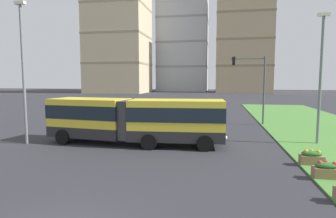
{
  "coord_description": "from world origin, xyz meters",
  "views": [
    {
      "loc": [
        4.16,
        -6.12,
        4.24
      ],
      "look_at": [
        0.62,
        13.84,
        2.2
      ],
      "focal_mm": 30.45,
      "sensor_mm": 36.0,
      "label": 1
    }
  ],
  "objects_px": {
    "car_navy_sedan": "(127,111)",
    "flower_planter_2": "(327,170)",
    "apartment_tower_centre": "(244,42)",
    "flower_planter_3": "(312,157)",
    "articulated_bus": "(135,120)",
    "streetlight_median": "(321,73)",
    "traffic_light_far_right": "(254,79)",
    "streetlight_left": "(23,67)",
    "apartment_tower_westcentre": "(184,33)",
    "apartment_tower_west": "(118,37)"
  },
  "relations": [
    {
      "from": "apartment_tower_west",
      "to": "apartment_tower_westcentre",
      "type": "bearing_deg",
      "value": 43.76
    },
    {
      "from": "articulated_bus",
      "to": "traffic_light_far_right",
      "type": "relative_size",
      "value": 1.85
    },
    {
      "from": "flower_planter_2",
      "to": "apartment_tower_centre",
      "type": "relative_size",
      "value": 0.03
    },
    {
      "from": "streetlight_left",
      "to": "apartment_tower_westcentre",
      "type": "relative_size",
      "value": 0.2
    },
    {
      "from": "car_navy_sedan",
      "to": "apartment_tower_westcentre",
      "type": "relative_size",
      "value": 0.1
    },
    {
      "from": "apartment_tower_westcentre",
      "to": "apartment_tower_centre",
      "type": "height_order",
      "value": "apartment_tower_westcentre"
    },
    {
      "from": "apartment_tower_centre",
      "to": "traffic_light_far_right",
      "type": "bearing_deg",
      "value": -93.81
    },
    {
      "from": "car_navy_sedan",
      "to": "apartment_tower_centre",
      "type": "xyz_separation_m",
      "value": [
        18.67,
        75.5,
        17.09
      ]
    },
    {
      "from": "car_navy_sedan",
      "to": "flower_planter_2",
      "type": "xyz_separation_m",
      "value": [
        14.84,
        -17.84,
        -0.33
      ]
    },
    {
      "from": "traffic_light_far_right",
      "to": "flower_planter_3",
      "type": "bearing_deg",
      "value": -84.08
    },
    {
      "from": "car_navy_sedan",
      "to": "flower_planter_3",
      "type": "bearing_deg",
      "value": -46.83
    },
    {
      "from": "flower_planter_2",
      "to": "apartment_tower_west",
      "type": "relative_size",
      "value": 0.03
    },
    {
      "from": "flower_planter_2",
      "to": "apartment_tower_centre",
      "type": "distance_m",
      "value": 95.02
    },
    {
      "from": "car_navy_sedan",
      "to": "streetlight_median",
      "type": "xyz_separation_m",
      "value": [
        16.74,
        -10.63,
        3.95
      ]
    },
    {
      "from": "car_navy_sedan",
      "to": "streetlight_median",
      "type": "distance_m",
      "value": 20.21
    },
    {
      "from": "articulated_bus",
      "to": "traffic_light_far_right",
      "type": "xyz_separation_m",
      "value": [
        8.71,
        10.09,
        2.72
      ]
    },
    {
      "from": "apartment_tower_westcentre",
      "to": "apartment_tower_centre",
      "type": "xyz_separation_m",
      "value": [
        22.52,
        -8.06,
        -4.96
      ]
    },
    {
      "from": "apartment_tower_west",
      "to": "flower_planter_2",
      "type": "bearing_deg",
      "value": -64.72
    },
    {
      "from": "apartment_tower_centre",
      "to": "streetlight_median",
      "type": "bearing_deg",
      "value": -91.28
    },
    {
      "from": "flower_planter_2",
      "to": "apartment_tower_centre",
      "type": "height_order",
      "value": "apartment_tower_centre"
    },
    {
      "from": "apartment_tower_west",
      "to": "car_navy_sedan",
      "type": "bearing_deg",
      "value": -69.56
    },
    {
      "from": "flower_planter_2",
      "to": "streetlight_left",
      "type": "distance_m",
      "value": 18.36
    },
    {
      "from": "articulated_bus",
      "to": "apartment_tower_centre",
      "type": "bearing_deg",
      "value": 81.04
    },
    {
      "from": "car_navy_sedan",
      "to": "apartment_tower_centre",
      "type": "bearing_deg",
      "value": 76.11
    },
    {
      "from": "traffic_light_far_right",
      "to": "streetlight_median",
      "type": "bearing_deg",
      "value": -67.83
    },
    {
      "from": "traffic_light_far_right",
      "to": "car_navy_sedan",
      "type": "bearing_deg",
      "value": 169.08
    },
    {
      "from": "flower_planter_3",
      "to": "apartment_tower_westcentre",
      "type": "distance_m",
      "value": 103.57
    },
    {
      "from": "flower_planter_3",
      "to": "car_navy_sedan",
      "type": "bearing_deg",
      "value": 133.17
    },
    {
      "from": "traffic_light_far_right",
      "to": "articulated_bus",
      "type": "bearing_deg",
      "value": -130.8
    },
    {
      "from": "apartment_tower_west",
      "to": "articulated_bus",
      "type": "bearing_deg",
      "value": -69.55
    },
    {
      "from": "streetlight_median",
      "to": "apartment_tower_westcentre",
      "type": "height_order",
      "value": "apartment_tower_westcentre"
    },
    {
      "from": "streetlight_median",
      "to": "apartment_tower_centre",
      "type": "distance_m",
      "value": 87.14
    },
    {
      "from": "articulated_bus",
      "to": "streetlight_median",
      "type": "xyz_separation_m",
      "value": [
        11.98,
        2.06,
        3.05
      ]
    },
    {
      "from": "articulated_bus",
      "to": "apartment_tower_westcentre",
      "type": "relative_size",
      "value": 0.26
    },
    {
      "from": "car_navy_sedan",
      "to": "flower_planter_2",
      "type": "height_order",
      "value": "car_navy_sedan"
    },
    {
      "from": "car_navy_sedan",
      "to": "apartment_tower_west",
      "type": "relative_size",
      "value": 0.12
    },
    {
      "from": "articulated_bus",
      "to": "car_navy_sedan",
      "type": "distance_m",
      "value": 13.58
    },
    {
      "from": "streetlight_median",
      "to": "apartment_tower_westcentre",
      "type": "bearing_deg",
      "value": 102.33
    },
    {
      "from": "car_navy_sedan",
      "to": "flower_planter_2",
      "type": "relative_size",
      "value": 4.12
    },
    {
      "from": "flower_planter_3",
      "to": "apartment_tower_west",
      "type": "height_order",
      "value": "apartment_tower_west"
    },
    {
      "from": "flower_planter_3",
      "to": "apartment_tower_west",
      "type": "bearing_deg",
      "value": 115.84
    },
    {
      "from": "streetlight_left",
      "to": "apartment_tower_west",
      "type": "relative_size",
      "value": 0.24
    },
    {
      "from": "streetlight_left",
      "to": "apartment_tower_westcentre",
      "type": "bearing_deg",
      "value": 90.82
    },
    {
      "from": "articulated_bus",
      "to": "flower_planter_3",
      "type": "distance_m",
      "value": 10.63
    },
    {
      "from": "flower_planter_3",
      "to": "apartment_tower_westcentre",
      "type": "bearing_deg",
      "value": 100.65
    },
    {
      "from": "apartment_tower_westcentre",
      "to": "streetlight_median",
      "type": "bearing_deg",
      "value": -77.67
    },
    {
      "from": "car_navy_sedan",
      "to": "flower_planter_3",
      "type": "relative_size",
      "value": 4.12
    },
    {
      "from": "articulated_bus",
      "to": "car_navy_sedan",
      "type": "relative_size",
      "value": 2.65
    },
    {
      "from": "flower_planter_2",
      "to": "traffic_light_far_right",
      "type": "distance_m",
      "value": 15.8
    },
    {
      "from": "car_navy_sedan",
      "to": "streetlight_left",
      "type": "distance_m",
      "value": 14.7
    }
  ]
}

